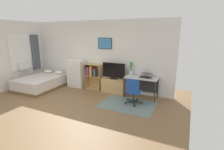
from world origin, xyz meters
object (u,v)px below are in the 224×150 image
Objects in this scene: bed at (42,82)px; bookshelf at (93,74)px; television at (114,71)px; bamboo_vase at (131,68)px; office_chair at (133,91)px; dresser at (76,73)px; tv_stand at (114,86)px; laptop at (146,75)px; computer_mouse at (152,78)px; desk at (142,81)px; wine_glass at (132,73)px.

bookshelf reaches higher than bed.
television is 0.66m from bamboo_vase.
bookshelf is 1.19× the size of office_chair.
bookshelf is at bearing 20.30° from bed.
tv_stand is at bearing 0.50° from dresser.
television is 1.21m from laptop.
bookshelf is 1.12× the size of tv_stand.
computer_mouse is at bearing -22.53° from laptop.
bookshelf is 0.90× the size of desk.
desk is (4.02, 0.77, 0.35)m from bed.
bed is 2.18× the size of tv_stand.
bookshelf is 2.16m from office_chair.
bookshelf is 1.03m from tv_stand.
desk is at bearing 0.28° from dresser.
computer_mouse is (1.44, -0.10, 0.48)m from tv_stand.
bamboo_vase is (-0.45, 0.11, 0.38)m from desk.
dresser is at bearing 178.43° from computer_mouse.
bed is at bearing -157.53° from bookshelf.
wine_glass is (2.46, -0.11, 0.30)m from dresser.
bed is 4.15× the size of bamboo_vase.
bamboo_vase reaches higher than desk.
television is at bearing 176.84° from computer_mouse.
computer_mouse is at bearing 51.67° from office_chair.
tv_stand is at bearing -170.44° from bamboo_vase.
bamboo_vase reaches higher than office_chair.
desk is 1.31× the size of office_chair.
laptop is (1.21, 0.02, 0.53)m from tv_stand.
laptop is at bearing 16.40° from wine_glass.
office_chair is (1.03, -0.75, -0.39)m from television.
television reaches higher than tv_stand.
bed reaches higher than tv_stand.
office_chair is at bearing -94.43° from desk.
bed is 3.09m from television.
television is 1.04× the size of office_chair.
television is at bearing 172.18° from wine_glass.
computer_mouse is at bearing 6.48° from bed.
office_chair reaches higher than desk.
television reaches higher than office_chair.
bamboo_vase is (1.61, 0.06, 0.37)m from bookshelf.
tv_stand is 0.58m from television.
desk is 0.60m from bamboo_vase.
computer_mouse is at bearing -15.97° from desk.
bookshelf is 2.13× the size of bamboo_vase.
laptop is (2.18, -0.03, 0.19)m from bookshelf.
laptop is at bearing 0.74° from tv_stand.
wine_glass reaches higher than laptop.
desk is 0.24m from laptop.
wine_glass is (0.74, -0.10, 0.03)m from television.
bed is 4.45m from computer_mouse.
bookshelf reaches higher than laptop.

